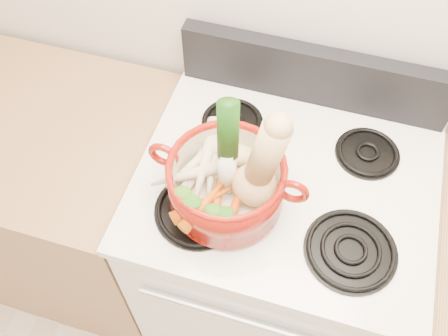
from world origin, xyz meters
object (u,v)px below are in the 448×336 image
(dutch_oven, at_px, (226,184))
(leek, at_px, (227,149))
(squash, at_px, (258,163))
(stove_body, at_px, (272,257))

(dutch_oven, relative_size, leek, 0.90)
(dutch_oven, relative_size, squash, 0.99)
(stove_body, xyz_separation_m, squash, (-0.06, -0.10, 0.68))
(dutch_oven, distance_m, leek, 0.12)
(stove_body, bearing_deg, leek, -144.51)
(dutch_oven, distance_m, squash, 0.12)
(dutch_oven, bearing_deg, squash, 10.47)
(dutch_oven, height_order, squash, squash)
(dutch_oven, height_order, leek, leek)
(dutch_oven, bearing_deg, stove_body, 43.01)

